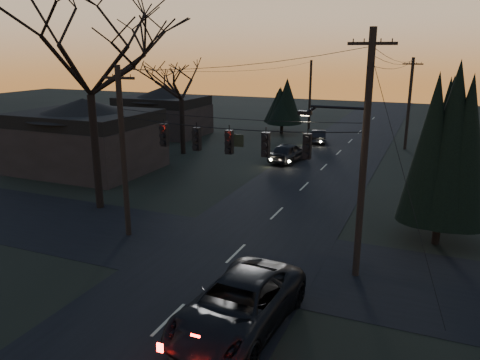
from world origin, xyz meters
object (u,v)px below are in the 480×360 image
at_px(utility_pole_right, 355,275).
at_px(suv_near, 239,305).
at_px(sedan_oncoming_b, 319,136).
at_px(evergreen_right, 447,147).
at_px(bare_tree_left, 87,45).
at_px(utility_pole_left, 129,235).
at_px(utility_pole_far_l, 309,129).
at_px(utility_pole_far_r, 405,149).
at_px(sedan_oncoming_a, 289,153).

bearing_deg(utility_pole_right, suv_near, -118.77).
relative_size(suv_near, sedan_oncoming_b, 1.59).
bearing_deg(utility_pole_right, evergreen_right, 58.03).
bearing_deg(suv_near, bare_tree_left, 150.44).
bearing_deg(utility_pole_left, suv_near, -33.00).
bearing_deg(utility_pole_far_l, bare_tree_left, -97.16).
bearing_deg(sedan_oncoming_b, suv_near, 86.91).
xyz_separation_m(utility_pole_right, sedan_oncoming_b, (-8.35, 27.91, 0.65)).
bearing_deg(evergreen_right, bare_tree_left, -173.96).
height_order(utility_pole_right, utility_pole_far_r, utility_pole_right).
xyz_separation_m(utility_pole_right, utility_pole_far_l, (-11.50, 36.00, 0.00)).
distance_m(utility_pole_far_r, utility_pole_far_l, 14.01).
relative_size(sedan_oncoming_a, sedan_oncoming_b, 1.20).
xyz_separation_m(suv_near, sedan_oncoming_b, (-5.32, 33.41, -0.22)).
bearing_deg(bare_tree_left, sedan_oncoming_b, 73.70).
relative_size(utility_pole_far_l, suv_near, 1.27).
xyz_separation_m(utility_pole_right, sedan_oncoming_a, (-8.70, 18.67, 0.81)).
height_order(utility_pole_left, bare_tree_left, bare_tree_left).
relative_size(utility_pole_left, evergreen_right, 1.01).
distance_m(utility_pole_left, suv_near, 10.15).
relative_size(utility_pole_left, sedan_oncoming_b, 2.14).
bearing_deg(utility_pole_left, utility_pole_far_l, 90.00).
bearing_deg(utility_pole_left, sedan_oncoming_b, 83.55).
distance_m(utility_pole_far_r, sedan_oncoming_a, 12.79).
xyz_separation_m(utility_pole_right, utility_pole_left, (-11.50, 0.00, 0.00)).
height_order(utility_pole_left, sedan_oncoming_a, utility_pole_left).
bearing_deg(sedan_oncoming_a, utility_pole_far_r, -123.47).
distance_m(bare_tree_left, evergreen_right, 19.37).
distance_m(utility_pole_left, sedan_oncoming_b, 28.09).
height_order(sedan_oncoming_a, sedan_oncoming_b, sedan_oncoming_a).
height_order(utility_pole_far_r, evergreen_right, evergreen_right).
bearing_deg(sedan_oncoming_b, sedan_oncoming_a, 75.67).
distance_m(utility_pole_right, sedan_oncoming_b, 29.14).
relative_size(utility_pole_far_l, evergreen_right, 0.95).
distance_m(evergreen_right, suv_near, 12.67).
xyz_separation_m(utility_pole_far_r, sedan_oncoming_b, (-8.35, -0.09, 0.65)).
relative_size(utility_pole_far_l, sedan_oncoming_a, 1.69).
bearing_deg(utility_pole_right, bare_tree_left, 169.47).
distance_m(utility_pole_far_l, suv_near, 42.37).
bearing_deg(evergreen_right, utility_pole_far_l, 115.07).
height_order(utility_pole_far_r, suv_near, utility_pole_far_r).
height_order(utility_pole_far_l, suv_near, utility_pole_far_l).
distance_m(bare_tree_left, sedan_oncoming_b, 27.48).
distance_m(utility_pole_left, sedan_oncoming_a, 18.89).
xyz_separation_m(utility_pole_far_r, sedan_oncoming_a, (-8.70, -9.33, 0.81)).
height_order(utility_pole_far_r, utility_pole_far_l, utility_pole_far_r).
height_order(bare_tree_left, evergreen_right, bare_tree_left).
distance_m(utility_pole_far_l, sedan_oncoming_b, 8.71).
height_order(utility_pole_far_l, bare_tree_left, bare_tree_left).
distance_m(utility_pole_far_l, sedan_oncoming_a, 17.58).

